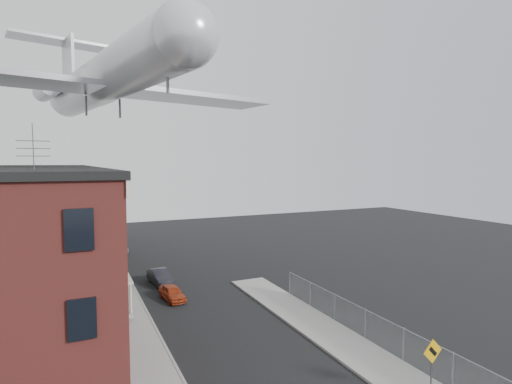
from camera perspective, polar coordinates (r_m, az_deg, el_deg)
sidewalk_left at (r=38.77m, az=-19.82°, el=-11.81°), size 3.00×62.00×0.12m
sidewalk_right at (r=26.10m, az=11.12°, el=-19.66°), size 3.00×26.00×0.12m
curb_left at (r=38.92m, az=-17.65°, el=-11.68°), size 0.15×62.00×0.14m
curb_right at (r=25.34m, az=8.30°, el=-20.36°), size 0.15×26.00×0.14m
row_house_a at (r=30.34m, az=-31.02°, el=-6.77°), size 11.98×7.00×10.30m
row_house_b at (r=37.22m, az=-29.93°, el=-4.80°), size 11.98×7.00×10.30m
row_house_c at (r=44.13m, az=-29.19°, el=-3.45°), size 11.98×7.00×10.30m
row_house_d at (r=51.07m, az=-28.65°, el=-2.46°), size 11.98×7.00×10.30m
row_house_e at (r=58.02m, az=-28.24°, el=-1.71°), size 11.98×7.00×10.30m
chainlink_fence at (r=25.89m, az=15.34°, el=-17.69°), size 0.06×18.06×1.90m
warning_sign at (r=20.72m, az=23.86°, el=-21.00°), size 1.10×0.11×2.80m
utility_pole at (r=31.88m, az=-19.19°, el=-6.72°), size 1.80×0.26×9.00m
street_tree at (r=41.86m, az=-20.14°, el=-5.88°), size 3.22×3.20×5.20m
car_near at (r=32.41m, az=-11.89°, el=-13.91°), size 1.73×3.44×1.13m
car_mid at (r=36.59m, az=-13.55°, el=-11.69°), size 1.74×4.01×1.28m
car_far at (r=50.64m, az=-18.99°, el=-7.41°), size 1.90×4.22×1.20m
airplane at (r=35.77m, az=-20.86°, el=14.82°), size 27.42×31.33×9.01m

